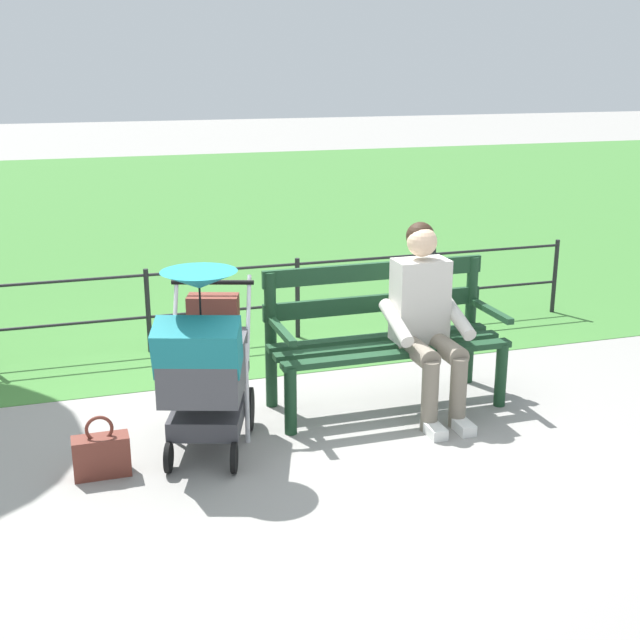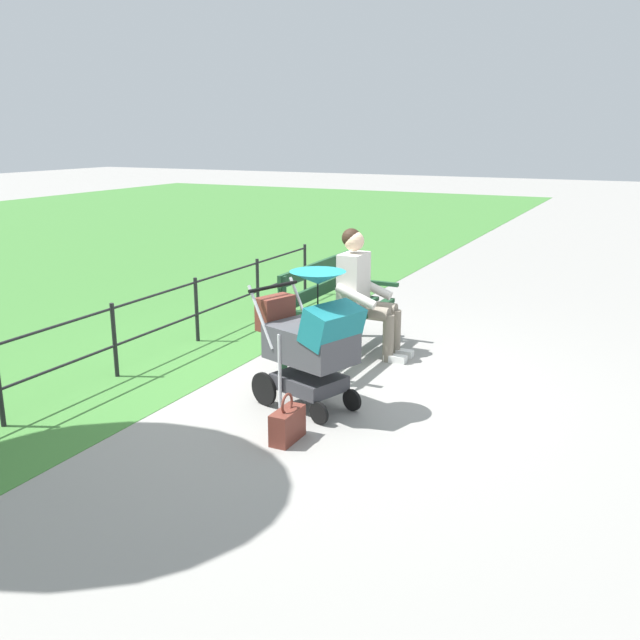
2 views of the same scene
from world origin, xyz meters
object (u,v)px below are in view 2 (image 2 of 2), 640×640
object	(u,v)px
park_bench	(334,306)
person_on_bench	(363,289)
stroller	(311,339)
handbag	(287,424)

from	to	relation	value
park_bench	person_on_bench	xyz separation A→B (m)	(-0.21, 0.22, 0.15)
person_on_bench	stroller	distance (m)	1.53
stroller	handbag	bearing A→B (deg)	11.20
person_on_bench	handbag	size ratio (longest dim) A/B	3.45
person_on_bench	handbag	bearing A→B (deg)	8.23
park_bench	stroller	bearing A→B (deg)	17.43
park_bench	stroller	xyz separation A→B (m)	(1.30, 0.41, 0.07)
park_bench	handbag	size ratio (longest dim) A/B	4.33
park_bench	handbag	bearing A→B (deg)	15.42
stroller	handbag	world-z (taller)	stroller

